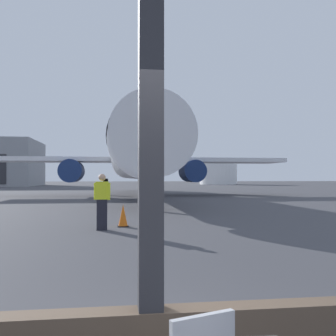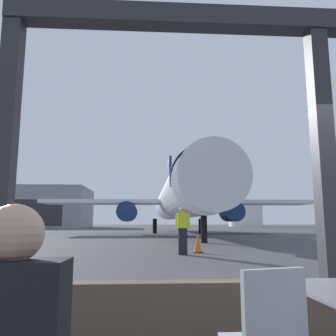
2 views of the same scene
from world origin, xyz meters
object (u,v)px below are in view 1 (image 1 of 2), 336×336
object	(u,v)px
airplane	(133,156)
ground_crew_worker	(102,201)
traffic_cone	(123,216)
fuel_storage_tank	(218,172)

from	to	relation	value
airplane	ground_crew_worker	bearing A→B (deg)	-95.30
ground_crew_worker	traffic_cone	bearing A→B (deg)	48.29
ground_crew_worker	traffic_cone	xyz separation A→B (m)	(0.66, 0.74, -0.55)
traffic_cone	ground_crew_worker	bearing A→B (deg)	-131.71
fuel_storage_tank	airplane	bearing A→B (deg)	-112.42
ground_crew_worker	fuel_storage_tank	xyz separation A→B (m)	(23.93, 74.17, 1.97)
airplane	traffic_cone	size ratio (longest dim) A/B	48.14
ground_crew_worker	fuel_storage_tank	size ratio (longest dim) A/B	0.20
ground_crew_worker	traffic_cone	size ratio (longest dim) A/B	2.36
airplane	ground_crew_worker	world-z (taller)	airplane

